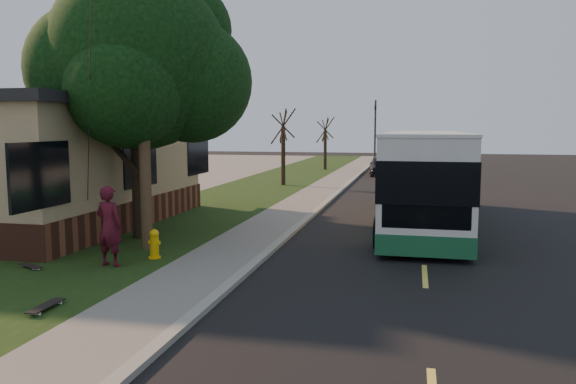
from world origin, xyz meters
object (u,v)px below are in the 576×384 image
object	(u,v)px
traffic_signal	(375,129)
skateboarder	(109,226)
fire_hydrant	(154,244)
distant_car	(381,166)
skateboard_spare	(30,266)
bare_tree_far	(325,144)
leafy_tree	(141,64)
skateboard_main	(46,306)
utility_pole	(142,77)
transit_bus	(423,176)
bare_tree_near	(283,148)

from	to	relation	value
traffic_signal	skateboarder	bearing A→B (deg)	-96.16
fire_hydrant	distant_car	xyz separation A→B (m)	(4.10, 26.28, 0.25)
skateboard_spare	distant_car	world-z (taller)	distant_car
skateboarder	skateboard_spare	xyz separation A→B (m)	(-1.71, -0.62, -0.90)
bare_tree_far	skateboard_spare	size ratio (longest dim) A/B	5.14
leafy_tree	traffic_signal	distance (m)	31.76
skateboard_main	skateboard_spare	distance (m)	3.39
utility_pole	skateboard_spare	world-z (taller)	utility_pole
bare_tree_far	traffic_signal	distance (m)	5.44
fire_hydrant	leafy_tree	xyz separation A→B (m)	(-1.57, 2.65, 4.73)
utility_pole	transit_bus	xyz separation A→B (m)	(7.32, 5.95, -2.94)
utility_pole	traffic_signal	world-z (taller)	utility_pole
traffic_signal	transit_bus	size ratio (longest dim) A/B	0.47
traffic_signal	transit_bus	xyz separation A→B (m)	(3.51, -27.06, -1.48)
bare_tree_near	bare_tree_far	xyz separation A→B (m)	(0.50, 12.00, -0.15)
bare_tree_near	transit_bus	xyz separation A→B (m)	(7.51, -11.06, -0.46)
transit_bus	skateboard_spare	size ratio (longest dim) A/B	14.89
transit_bus	skateboarder	bearing A→B (deg)	-132.73
bare_tree_near	skateboard_main	bearing A→B (deg)	-88.00
skateboard_spare	skateboarder	bearing A→B (deg)	19.85
fire_hydrant	leafy_tree	world-z (taller)	leafy_tree
leafy_tree	transit_bus	size ratio (longest dim) A/B	0.67
traffic_signal	skateboard_spare	xyz separation A→B (m)	(-5.48, -35.56, -3.04)
traffic_signal	skateboarder	distance (m)	35.21
bare_tree_far	transit_bus	distance (m)	24.10
bare_tree_near	traffic_signal	bearing A→B (deg)	75.96
distant_car	skateboarder	bearing A→B (deg)	-105.75
bare_tree_near	skateboard_main	distance (m)	22.20
leafy_tree	bare_tree_near	bearing A→B (deg)	87.50
traffic_signal	utility_pole	bearing A→B (deg)	-96.58
fire_hydrant	distant_car	bearing A→B (deg)	81.13
transit_bus	skateboard_main	world-z (taller)	transit_bus
fire_hydrant	transit_bus	xyz separation A→B (m)	(6.61, 6.94, 1.25)
leafy_tree	skateboard_main	xyz separation A→B (m)	(1.44, -6.74, -5.03)
leafy_tree	skateboard_spare	xyz separation A→B (m)	(-0.81, -4.21, -5.04)
transit_bus	skateboard_spare	distance (m)	12.48
bare_tree_far	transit_bus	bearing A→B (deg)	-73.09
traffic_signal	skateboard_spare	size ratio (longest dim) A/B	7.01
transit_bus	distant_car	bearing A→B (deg)	97.40
bare_tree_far	skateboard_spare	bearing A→B (deg)	-93.60
skateboarder	distant_car	world-z (taller)	skateboarder
utility_pole	leafy_tree	world-z (taller)	utility_pole
bare_tree_near	skateboarder	world-z (taller)	bare_tree_near
leafy_tree	skateboard_main	bearing A→B (deg)	-77.93
leafy_tree	skateboarder	xyz separation A→B (m)	(0.90, -3.59, -4.14)
leafy_tree	distant_car	distance (m)	24.71
leafy_tree	bare_tree_far	size ratio (longest dim) A/B	1.94
leafy_tree	skateboard_spare	world-z (taller)	leafy_tree
transit_bus	skateboarder	xyz separation A→B (m)	(-7.28, -7.89, -0.66)
utility_pole	distant_car	distance (m)	26.04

